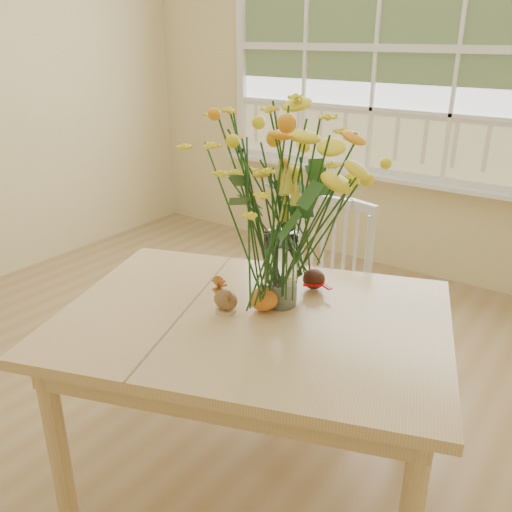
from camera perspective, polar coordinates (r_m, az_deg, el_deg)
The scene contains 9 objects.
floor at distance 2.70m, azimuth -10.53°, elevation -15.60°, with size 4.00×4.50×0.01m, color #A4804F.
wall_back at distance 4.02m, azimuth 12.52°, elevation 17.77°, with size 4.00×0.02×2.70m, color beige.
window at distance 3.97m, azimuth 12.51°, elevation 20.36°, with size 2.42×0.12×1.74m.
dining_table at distance 1.97m, azimuth -0.34°, elevation -8.60°, with size 1.59×1.36×0.72m.
windsor_chair at distance 2.64m, azimuth 7.06°, elevation -3.12°, with size 0.44×0.42×0.91m.
flower_vase at distance 1.85m, azimuth 2.78°, elevation 6.34°, with size 0.57×0.57×0.68m.
pumpkin at distance 1.93m, azimuth 0.81°, elevation -4.67°, with size 0.10×0.10×0.08m, color #C04E16.
turkey_figurine at distance 1.93m, azimuth -3.21°, elevation -4.64°, with size 0.09×0.07×0.12m.
dark_gourd at distance 2.10m, azimuth 6.11°, elevation -2.53°, with size 0.12×0.09×0.08m.
Camera 1 is at (1.60, -1.42, 1.65)m, focal length 38.00 mm.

